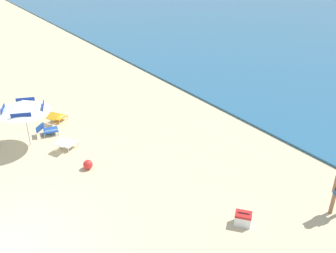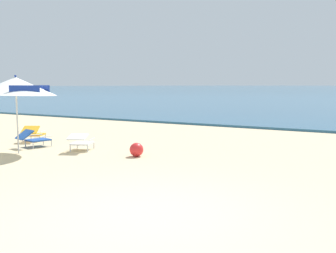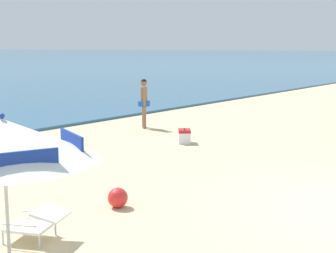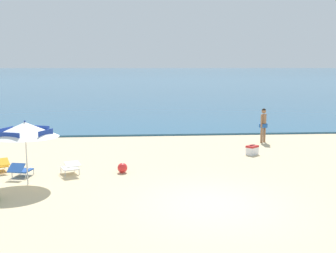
{
  "view_description": "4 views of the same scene",
  "coord_description": "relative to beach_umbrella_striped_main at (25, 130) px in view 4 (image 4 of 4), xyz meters",
  "views": [
    {
      "loc": [
        8.64,
        -0.75,
        7.86
      ],
      "look_at": [
        -1.56,
        6.46,
        1.32
      ],
      "focal_mm": 40.12,
      "sensor_mm": 36.0,
      "label": 1
    },
    {
      "loc": [
        2.94,
        -4.3,
        1.82
      ],
      "look_at": [
        -2.23,
        4.55,
        0.69
      ],
      "focal_mm": 40.75,
      "sensor_mm": 36.0,
      "label": 2
    },
    {
      "loc": [
        -8.49,
        -2.21,
        2.76
      ],
      "look_at": [
        0.59,
        4.92,
        0.89
      ],
      "focal_mm": 52.32,
      "sensor_mm": 36.0,
      "label": 3
    },
    {
      "loc": [
        -2.07,
        -10.53,
        3.75
      ],
      "look_at": [
        -0.8,
        5.38,
        1.37
      ],
      "focal_mm": 43.29,
      "sensor_mm": 36.0,
      "label": 4
    }
  ],
  "objects": [
    {
      "name": "ground_plane",
      "position": [
        5.55,
        -2.33,
        -1.78
      ],
      "size": [
        800.0,
        800.0,
        0.0
      ],
      "primitive_type": "plane",
      "color": "#D1BA8E"
    },
    {
      "name": "ocean_water",
      "position": [
        5.55,
        408.74,
        -1.73
      ],
      "size": [
        800.0,
        800.0,
        0.1
      ],
      "primitive_type": "cube",
      "color": "#285B7F",
      "rests_on": "ground"
    },
    {
      "name": "beach_umbrella_striped_main",
      "position": [
        0.0,
        0.0,
        0.0
      ],
      "size": [
        2.68,
        2.69,
        2.08
      ],
      "color": "silver",
      "rests_on": "ground"
    },
    {
      "name": "lounge_chair_under_umbrella",
      "position": [
        1.19,
        1.1,
        -1.5
      ],
      "size": [
        0.83,
        0.99,
        0.49
      ],
      "color": "white",
      "rests_on": "ground"
    },
    {
      "name": "lounge_chair_beside_umbrella",
      "position": [
        -1.39,
        1.68,
        -1.51
      ],
      "size": [
        0.89,
        1.02,
        0.52
      ],
      "color": "gold",
      "rests_on": "ground"
    },
    {
      "name": "lounge_chair_spare_folded",
      "position": [
        -0.46,
        0.89,
        -1.51
      ],
      "size": [
        0.73,
        1.0,
        0.53
      ],
      "color": "#1E4799",
      "rests_on": "ground"
    },
    {
      "name": "person_standing_near_shore",
      "position": [
        9.74,
        6.47,
        -0.8
      ],
      "size": [
        0.42,
        0.42,
        1.7
      ],
      "color": "#8C6042",
      "rests_on": "ground"
    },
    {
      "name": "cooler_box",
      "position": [
        8.41,
        3.76,
        -1.58
      ],
      "size": [
        0.6,
        0.58,
        0.43
      ],
      "color": "white",
      "rests_on": "ground"
    },
    {
      "name": "beach_ball",
      "position": [
        2.97,
        1.22,
        -1.6
      ],
      "size": [
        0.35,
        0.35,
        0.35
      ],
      "primitive_type": "sphere",
      "color": "red",
      "rests_on": "ground"
    }
  ]
}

